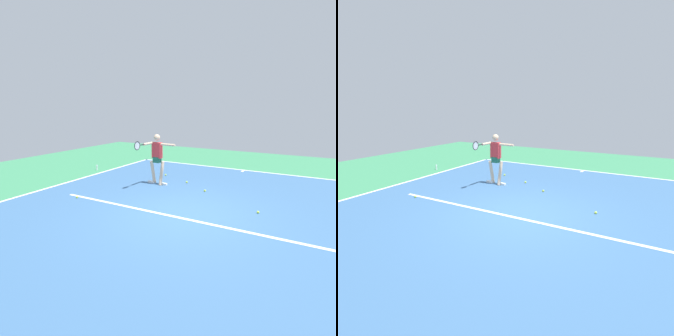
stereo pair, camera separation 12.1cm
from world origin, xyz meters
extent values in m
plane|color=#388456|center=(0.00, 0.00, 0.00)|extent=(21.84, 21.84, 0.00)
cube|color=#38608E|center=(0.00, 0.00, 0.00)|extent=(10.19, 11.86, 0.00)
cube|color=white|center=(0.00, -5.88, 0.00)|extent=(10.19, 0.10, 0.01)
cube|color=white|center=(5.04, 0.00, 0.00)|extent=(0.10, 11.86, 0.01)
cube|color=white|center=(0.00, 0.23, 0.00)|extent=(7.64, 0.10, 0.01)
cube|color=white|center=(0.00, -5.68, 0.00)|extent=(0.10, 0.30, 0.01)
cylinder|color=beige|center=(1.92, -2.16, 0.41)|extent=(0.12, 0.30, 0.84)
cube|color=white|center=(1.83, -2.16, 0.04)|extent=(0.24, 0.11, 0.07)
cylinder|color=beige|center=(2.28, -2.17, 0.41)|extent=(0.12, 0.30, 0.84)
cube|color=white|center=(2.37, -2.18, 0.04)|extent=(0.24, 0.11, 0.07)
cube|color=#1E664C|center=(2.10, -2.17, 0.88)|extent=(0.25, 0.21, 0.20)
cube|color=red|center=(2.10, -2.17, 1.21)|extent=(0.35, 0.19, 0.54)
sphere|color=beige|center=(2.10, -2.17, 1.65)|extent=(0.22, 0.22, 0.22)
cylinder|color=beige|center=(1.66, -2.15, 1.43)|extent=(0.55, 0.10, 0.08)
cylinder|color=beige|center=(2.28, -1.90, 1.46)|extent=(0.10, 0.55, 0.08)
cylinder|color=black|center=(2.29, -1.52, 1.46)|extent=(0.04, 0.22, 0.03)
torus|color=black|center=(2.30, -1.27, 1.46)|extent=(0.03, 0.29, 0.29)
cylinder|color=silver|center=(2.30, -1.27, 1.46)|extent=(0.01, 0.25, 0.25)
sphere|color=#C6E53D|center=(-1.66, -1.03, 0.03)|extent=(0.07, 0.07, 0.07)
sphere|color=#CCE033|center=(0.27, -2.13, 0.03)|extent=(0.07, 0.07, 0.07)
sphere|color=#CCE033|center=(2.44, -3.35, 0.03)|extent=(0.07, 0.07, 0.07)
sphere|color=#C6E53D|center=(3.37, 0.39, 0.03)|extent=(0.07, 0.07, 0.07)
sphere|color=#C6E53D|center=(1.24, -2.79, 0.03)|extent=(0.07, 0.07, 0.07)
cylinder|color=white|center=(5.54, -2.77, 0.11)|extent=(0.07, 0.07, 0.22)
camera|label=1|loc=(-3.07, 6.19, 2.74)|focal=30.61mm
camera|label=2|loc=(-3.18, 6.13, 2.74)|focal=30.61mm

